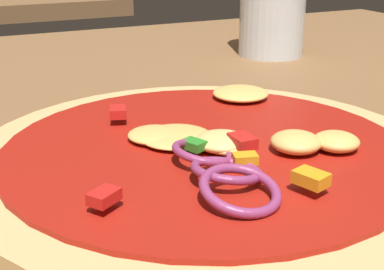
% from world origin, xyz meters
% --- Properties ---
extents(dining_table, '(1.28, 1.04, 0.04)m').
position_xyz_m(dining_table, '(0.00, 0.00, 0.02)').
color(dining_table, brown).
rests_on(dining_table, ground).
extents(pizza, '(0.30, 0.30, 0.03)m').
position_xyz_m(pizza, '(0.01, -0.04, 0.05)').
color(pizza, tan).
rests_on(pizza, dining_table).
extents(beer_glass, '(0.08, 0.08, 0.15)m').
position_xyz_m(beer_glass, '(0.25, 0.24, 0.10)').
color(beer_glass, silver).
rests_on(beer_glass, dining_table).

